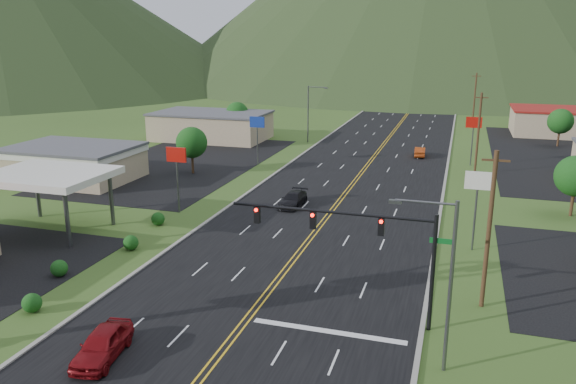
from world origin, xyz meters
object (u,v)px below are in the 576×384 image
(streetlight_west, at_px, (310,110))
(car_red_far, at_px, (420,152))
(gas_canopy, at_px, (48,177))
(car_dark_mid, at_px, (293,200))
(streetlight_east, at_px, (445,275))
(car_red_near, at_px, (102,345))
(traffic_signal, at_px, (363,236))

(streetlight_west, xyz_separation_m, car_red_far, (17.84, -6.29, -4.50))
(gas_canopy, distance_m, car_dark_mid, 22.65)
(streetlight_east, distance_m, car_dark_mid, 29.78)
(car_red_near, bearing_deg, car_dark_mid, 77.63)
(car_red_near, bearing_deg, gas_canopy, 126.01)
(gas_canopy, bearing_deg, traffic_signal, -15.70)
(gas_canopy, bearing_deg, car_red_far, 55.98)
(streetlight_east, height_order, gas_canopy, streetlight_east)
(streetlight_west, xyz_separation_m, car_red_near, (5.97, -64.19, -4.39))
(traffic_signal, distance_m, streetlight_west, 58.88)
(car_dark_mid, height_order, car_red_far, car_dark_mid)
(traffic_signal, distance_m, gas_canopy, 29.59)
(streetlight_east, xyz_separation_m, car_dark_mid, (-15.24, 25.19, -4.49))
(car_red_near, height_order, car_dark_mid, car_red_near)
(gas_canopy, bearing_deg, streetlight_east, -19.88)
(gas_canopy, bearing_deg, car_dark_mid, 36.32)
(streetlight_east, relative_size, car_dark_mid, 1.90)
(traffic_signal, bearing_deg, streetlight_west, 107.97)
(streetlight_west, bearing_deg, car_red_near, -84.69)
(car_red_near, xyz_separation_m, car_red_far, (11.87, 57.91, -0.12))
(traffic_signal, relative_size, gas_canopy, 1.31)
(traffic_signal, relative_size, streetlight_west, 1.46)
(streetlight_west, height_order, car_red_far, streetlight_west)
(traffic_signal, bearing_deg, car_red_near, -146.11)
(streetlight_east, bearing_deg, gas_canopy, 160.12)
(traffic_signal, xyz_separation_m, car_red_near, (-12.19, -8.19, -4.53))
(car_red_near, relative_size, car_dark_mid, 0.99)
(car_dark_mid, bearing_deg, car_red_far, 72.85)
(streetlight_east, height_order, car_dark_mid, streetlight_east)
(car_dark_mid, bearing_deg, gas_canopy, -141.13)
(car_dark_mid, relative_size, car_red_far, 1.15)
(traffic_signal, xyz_separation_m, car_dark_mid, (-10.54, 21.19, -4.64))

